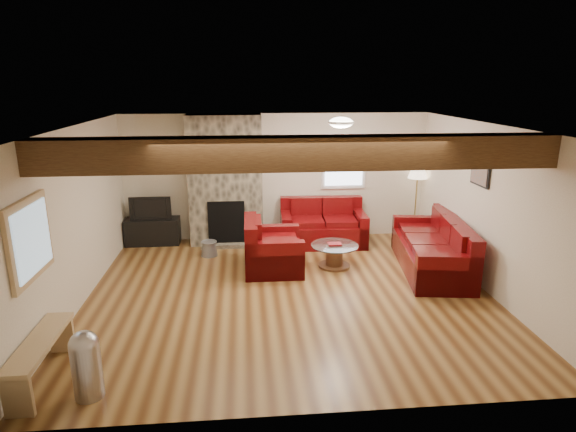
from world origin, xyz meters
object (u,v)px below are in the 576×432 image
at_px(sofa_three, 431,245).
at_px(television, 151,207).
at_px(coffee_table, 334,256).
at_px(floor_lamp, 418,176).
at_px(tv_cabinet, 153,231).
at_px(loveseat, 323,223).
at_px(armchair_red, 273,245).

distance_m(sofa_three, television, 5.25).
height_order(coffee_table, television, television).
bearing_deg(sofa_three, floor_lamp, 177.52).
bearing_deg(floor_lamp, tv_cabinet, 179.42).
bearing_deg(tv_cabinet, loveseat, -5.16).
bearing_deg(armchair_red, tv_cabinet, 56.47).
bearing_deg(television, floor_lamp, -0.58).
bearing_deg(sofa_three, tv_cabinet, -101.87).
distance_m(sofa_three, armchair_red, 2.67).
height_order(loveseat, floor_lamp, floor_lamp).
bearing_deg(coffee_table, tv_cabinet, 155.41).
distance_m(armchair_red, tv_cabinet, 2.75).
xyz_separation_m(loveseat, floor_lamp, (1.93, 0.25, 0.85)).
bearing_deg(loveseat, television, 177.11).
distance_m(coffee_table, television, 3.70).
relative_size(tv_cabinet, floor_lamp, 0.69).
bearing_deg(tv_cabinet, television, 0.00).
height_order(sofa_three, loveseat, sofa_three).
xyz_separation_m(loveseat, armchair_red, (-1.05, -1.24, 0.01)).
distance_m(sofa_three, loveseat, 2.19).
distance_m(loveseat, coffee_table, 1.24).
distance_m(tv_cabinet, television, 0.48).
bearing_deg(loveseat, armchair_red, -128.07).
bearing_deg(television, coffee_table, -24.59).
xyz_separation_m(armchair_red, tv_cabinet, (-2.27, 1.54, -0.18)).
bearing_deg(floor_lamp, sofa_three, -100.49).
bearing_deg(television, sofa_three, -19.88).
bearing_deg(coffee_table, armchair_red, -179.18).
relative_size(loveseat, floor_lamp, 1.09).
distance_m(armchair_red, coffee_table, 1.08).
bearing_deg(tv_cabinet, coffee_table, -24.59).
height_order(sofa_three, floor_lamp, floor_lamp).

